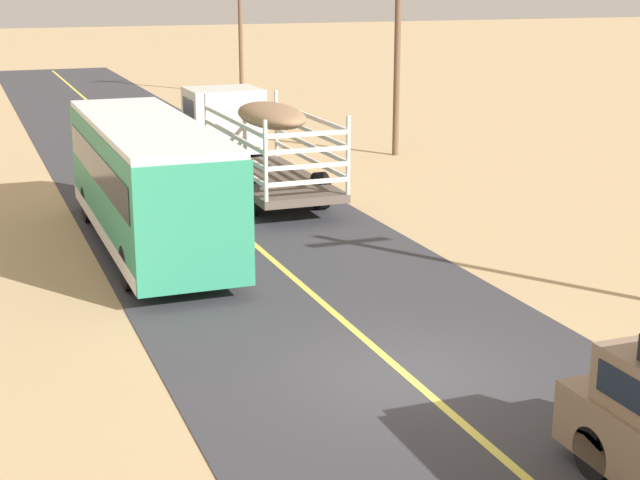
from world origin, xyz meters
TOP-DOWN VIEW (x-y plane):
  - ground_plane at (0.00, 0.00)m, footprint 240.00×240.00m
  - road_surface at (0.00, 0.00)m, footprint 8.00×120.00m
  - road_centre_line at (0.00, 0.00)m, footprint 0.16×117.60m
  - livestock_truck at (1.90, 16.52)m, footprint 2.53×9.70m
  - bus at (-2.54, 9.65)m, footprint 2.54×10.00m
  - power_pole_mid at (8.88, 19.34)m, footprint 2.20×0.24m
  - power_pole_far at (8.88, 40.39)m, footprint 2.20×0.24m

SIDE VIEW (x-z plane):
  - ground_plane at x=0.00m, z-range 0.00..0.00m
  - road_surface at x=0.00m, z-range 0.00..0.02m
  - road_centre_line at x=0.00m, z-range 0.02..0.02m
  - bus at x=-2.54m, z-range 0.14..3.35m
  - livestock_truck at x=1.90m, z-range 0.28..3.30m
  - power_pole_far at x=8.88m, z-range 0.28..7.53m
  - power_pole_mid at x=8.88m, z-range 0.29..8.09m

